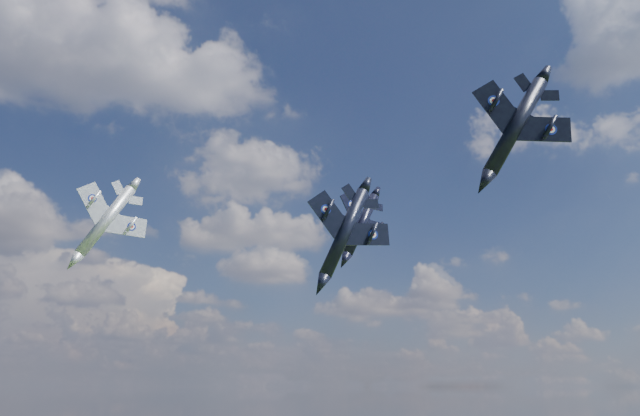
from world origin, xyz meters
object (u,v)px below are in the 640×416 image
object	(u,v)px
jet_high_navy	(361,225)
jet_left_silver	(106,221)
jet_right_navy	(516,126)
jet_lead_navy	(345,232)

from	to	relation	value
jet_high_navy	jet_left_silver	size ratio (longest dim) A/B	1.09
jet_high_navy	jet_left_silver	distance (m)	35.72
jet_right_navy	jet_left_silver	world-z (taller)	jet_right_navy
jet_right_navy	jet_left_silver	bearing A→B (deg)	154.20
jet_lead_navy	jet_left_silver	xyz separation A→B (m)	(-28.15, 5.56, 1.01)
jet_right_navy	jet_high_navy	bearing A→B (deg)	107.99
jet_lead_navy	jet_right_navy	size ratio (longest dim) A/B	1.24
jet_lead_navy	jet_high_navy	bearing A→B (deg)	63.00
jet_right_navy	jet_high_navy	distance (m)	40.71
jet_high_navy	jet_right_navy	bearing A→B (deg)	-112.82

